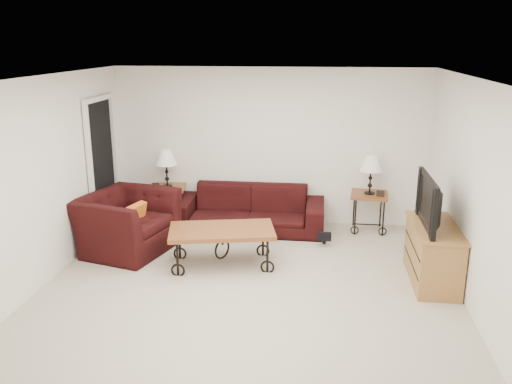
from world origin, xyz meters
TOP-DOWN VIEW (x-y plane):
  - ground at (0.00, 0.00)m, footprint 5.00×5.00m
  - wall_back at (0.00, 2.50)m, footprint 5.00×0.02m
  - wall_front at (0.00, -2.50)m, footprint 5.00×0.02m
  - wall_left at (-2.50, 0.00)m, footprint 0.02×5.00m
  - wall_right at (2.50, 0.00)m, footprint 0.02×5.00m
  - ceiling at (0.00, 0.00)m, footprint 5.00×5.00m
  - doorway at (-2.47, 1.65)m, footprint 0.08×0.94m
  - sofa at (-0.27, 2.02)m, footprint 2.34×0.91m
  - side_table_left at (-1.63, 2.20)m, footprint 0.64×0.64m
  - side_table_right at (1.59, 2.20)m, footprint 0.61×0.61m
  - lamp_left at (-1.63, 2.20)m, footprint 0.40×0.40m
  - lamp_right at (1.59, 2.20)m, footprint 0.37×0.37m
  - photo_frame_left at (-1.78, 2.05)m, footprint 0.12×0.06m
  - photo_frame_right at (1.74, 2.05)m, footprint 0.12×0.05m
  - coffee_table at (-0.44, 0.59)m, footprint 1.49×1.01m
  - armchair at (-1.88, 0.95)m, footprint 1.41×1.52m
  - throw_pillow at (-1.72, 0.90)m, footprint 0.19×0.39m
  - tv_stand at (2.23, 0.43)m, footprint 0.50×1.20m
  - television at (2.21, 0.43)m, footprint 0.14×1.07m
  - backpack at (0.91, 1.52)m, footprint 0.34×0.28m

SIDE VIEW (x-z plane):
  - ground at x=0.00m, z-range 0.00..0.00m
  - backpack at x=0.91m, z-range 0.00..0.40m
  - coffee_table at x=-0.44m, z-range 0.00..0.51m
  - side_table_right at x=1.59m, z-range 0.00..0.61m
  - side_table_left at x=-1.63m, z-range 0.00..0.61m
  - sofa at x=-0.27m, z-range 0.00..0.68m
  - tv_stand at x=2.23m, z-range 0.00..0.72m
  - armchair at x=-1.88m, z-range 0.00..0.82m
  - throw_pillow at x=-1.72m, z-range 0.33..0.71m
  - photo_frame_right at x=1.74m, z-range 0.61..0.71m
  - photo_frame_left at x=-1.78m, z-range 0.61..0.71m
  - lamp_right at x=1.59m, z-range 0.61..1.21m
  - lamp_left at x=-1.63m, z-range 0.61..1.22m
  - doorway at x=-2.47m, z-range 0.00..2.04m
  - television at x=2.21m, z-range 0.72..1.34m
  - wall_back at x=0.00m, z-range 0.00..2.50m
  - wall_front at x=0.00m, z-range 0.00..2.50m
  - wall_left at x=-2.50m, z-range 0.00..2.50m
  - wall_right at x=2.50m, z-range 0.00..2.50m
  - ceiling at x=0.00m, z-range 2.50..2.50m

